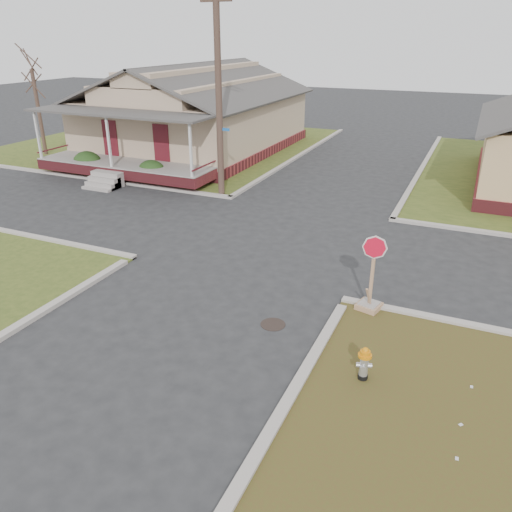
% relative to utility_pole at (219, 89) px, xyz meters
% --- Properties ---
extents(ground, '(120.00, 120.00, 0.00)m').
position_rel_utility_pole_xyz_m(ground, '(4.20, -8.90, -4.66)').
color(ground, '#242426').
rests_on(ground, ground).
extents(verge_far_left, '(19.00, 19.00, 0.05)m').
position_rel_utility_pole_xyz_m(verge_far_left, '(-8.80, 9.10, -4.64)').
color(verge_far_left, '#394B1B').
rests_on(verge_far_left, ground).
extents(curbs, '(80.00, 40.00, 0.12)m').
position_rel_utility_pole_xyz_m(curbs, '(4.20, -3.90, -4.66)').
color(curbs, '#A69D96').
rests_on(curbs, ground).
extents(manhole, '(0.64, 0.64, 0.01)m').
position_rel_utility_pole_xyz_m(manhole, '(6.40, -9.40, -4.66)').
color(manhole, black).
rests_on(manhole, ground).
extents(corner_house, '(10.10, 15.50, 5.30)m').
position_rel_utility_pole_xyz_m(corner_house, '(-5.80, 7.78, -2.38)').
color(corner_house, maroon).
rests_on(corner_house, ground).
extents(utility_pole, '(1.80, 0.28, 9.00)m').
position_rel_utility_pole_xyz_m(utility_pole, '(0.00, 0.00, 0.00)').
color(utility_pole, '#3F2A24').
rests_on(utility_pole, ground).
extents(tree_far_left, '(0.22, 0.22, 4.90)m').
position_rel_utility_pole_xyz_m(tree_far_left, '(-13.80, 3.10, -2.16)').
color(tree_far_left, '#3F2A24').
rests_on(tree_far_left, verge_far_left).
extents(fire_hydrant, '(0.29, 0.29, 0.78)m').
position_rel_utility_pole_xyz_m(fire_hydrant, '(9.00, -10.69, -4.18)').
color(fire_hydrant, black).
rests_on(fire_hydrant, ground).
extents(stop_sign, '(0.60, 0.58, 2.11)m').
position_rel_utility_pole_xyz_m(stop_sign, '(8.47, -7.68, -4.16)').
color(stop_sign, '#A87B5B').
rests_on(stop_sign, ground).
extents(hedge_left, '(1.52, 1.24, 1.16)m').
position_rel_utility_pole_xyz_m(hedge_left, '(-8.09, 0.40, -4.03)').
color(hedge_left, '#1E3C16').
rests_on(hedge_left, verge_far_left).
extents(hedge_right, '(1.44, 1.18, 1.10)m').
position_rel_utility_pole_xyz_m(hedge_right, '(-4.09, 0.42, -4.06)').
color(hedge_right, '#1E3C16').
rests_on(hedge_right, verge_far_left).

